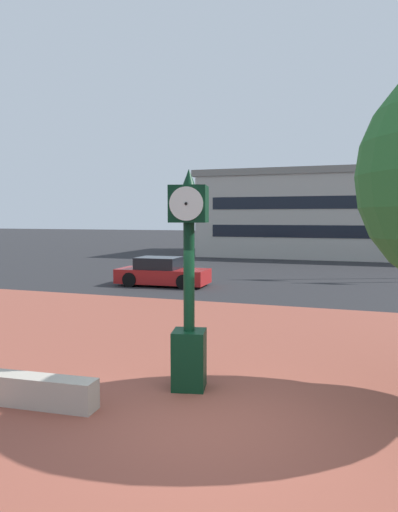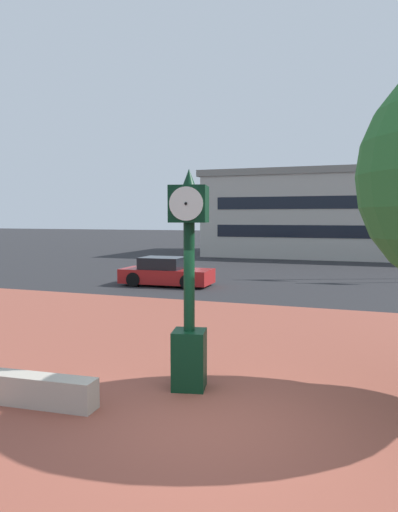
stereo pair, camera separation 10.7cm
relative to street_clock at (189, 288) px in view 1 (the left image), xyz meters
name	(u,v)px [view 1 (the left image)]	position (x,y,z in m)	size (l,w,h in m)	color
ground_plane	(214,424)	(0.89, -1.32, -1.83)	(200.00, 200.00, 0.00)	#262628
plaza_brick_paving	(258,366)	(0.89, 1.69, -1.83)	(44.00, 14.03, 0.01)	brown
planter_wall	(7,388)	(-2.62, -1.64, -1.58)	(3.20, 0.40, 0.50)	#ADA393
street_clock	(189,288)	(0.00, 0.00, 0.00)	(0.76, 0.81, 3.92)	black
car_street_near	(162,273)	(-5.80, 12.00, -1.27)	(4.14, 1.97, 1.28)	maroon
civic_building	(391,214)	(4.47, 33.00, 1.51)	(29.00, 11.51, 6.68)	#B2ADA3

